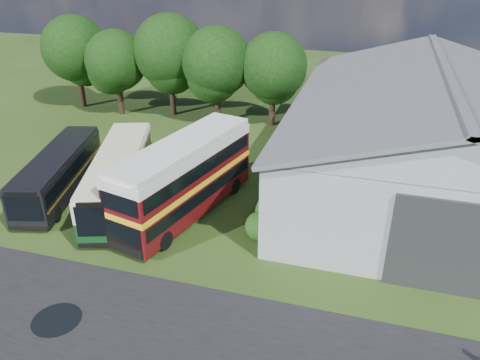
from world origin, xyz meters
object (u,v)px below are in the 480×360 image
(bus_dark_single, at_px, (59,172))
(storage_shed, at_px, (434,127))
(bus_green_single, at_px, (119,176))
(bus_maroon_double, at_px, (185,179))

(bus_dark_single, bearing_deg, storage_shed, 5.20)
(storage_shed, xyz_separation_m, bus_green_single, (-19.20, -8.25, -2.43))
(storage_shed, xyz_separation_m, bus_dark_single, (-23.59, -8.46, -2.63))
(storage_shed, height_order, bus_maroon_double, storage_shed)
(storage_shed, distance_m, bus_maroon_double, 16.94)
(bus_maroon_double, bearing_deg, bus_dark_single, -167.47)
(bus_green_single, bearing_deg, storage_shed, 4.17)
(bus_green_single, bearing_deg, bus_dark_single, 163.71)
(storage_shed, relative_size, bus_maroon_double, 2.16)
(bus_maroon_double, relative_size, bus_dark_single, 1.07)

